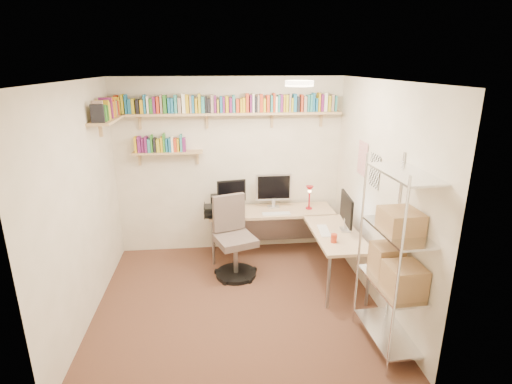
% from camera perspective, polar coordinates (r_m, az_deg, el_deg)
% --- Properties ---
extents(ground, '(3.20, 3.20, 0.00)m').
position_cam_1_polar(ground, '(4.86, -2.68, -15.32)').
color(ground, '#4C2C20').
rests_on(ground, ground).
extents(room_shell, '(3.24, 3.04, 2.52)m').
position_cam_1_polar(room_shell, '(4.22, -2.93, 2.59)').
color(room_shell, beige).
rests_on(room_shell, ground).
extents(wall_shelves, '(3.12, 1.09, 0.80)m').
position_cam_1_polar(wall_shelves, '(5.40, -8.26, 11.01)').
color(wall_shelves, tan).
rests_on(wall_shelves, ground).
extents(corner_desk, '(1.90, 1.73, 1.18)m').
position_cam_1_polar(corner_desk, '(5.46, 3.23, -3.47)').
color(corner_desk, tan).
rests_on(corner_desk, ground).
extents(office_chair, '(0.59, 0.60, 1.05)m').
position_cam_1_polar(office_chair, '(5.22, -3.20, -7.27)').
color(office_chair, black).
rests_on(office_chair, ground).
extents(wire_rack, '(0.43, 0.82, 1.86)m').
position_cam_1_polar(wire_rack, '(3.92, 19.46, -8.68)').
color(wire_rack, silver).
rests_on(wire_rack, ground).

